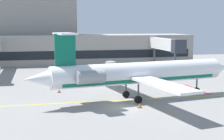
# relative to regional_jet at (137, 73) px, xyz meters

# --- Properties ---
(ground) EXTENTS (120.00, 120.00, 0.11)m
(ground) POSITION_rel_regional_jet_xyz_m (-2.71, -3.42, -3.40)
(ground) COLOR gray
(terminal_building) EXTENTS (68.67, 13.82, 19.00)m
(terminal_building) POSITION_rel_regional_jet_xyz_m (-12.54, 43.96, 3.58)
(terminal_building) COLOR gray
(terminal_building) RESTS_ON ground
(jet_bridge_west) EXTENTS (2.40, 16.18, 6.42)m
(jet_bridge_west) POSITION_rel_regional_jet_xyz_m (14.89, 27.79, 1.67)
(jet_bridge_west) COLOR silver
(jet_bridge_west) RESTS_ON ground
(regional_jet) EXTENTS (27.75, 23.05, 8.38)m
(regional_jet) POSITION_rel_regional_jet_xyz_m (0.00, 0.00, 0.00)
(regional_jet) COLOR white
(regional_jet) RESTS_ON ground
(baggage_tug) EXTENTS (3.31, 4.09, 1.91)m
(baggage_tug) POSITION_rel_regional_jet_xyz_m (2.91, 26.33, -2.47)
(baggage_tug) COLOR silver
(baggage_tug) RESTS_ON ground
(pushback_tractor) EXTENTS (3.56, 3.12, 1.96)m
(pushback_tractor) POSITION_rel_regional_jet_xyz_m (15.15, 18.00, -2.46)
(pushback_tractor) COLOR #1E4CB2
(pushback_tractor) RESTS_ON ground
(safety_cone_alpha) EXTENTS (0.47, 0.47, 0.55)m
(safety_cone_alpha) POSITION_rel_regional_jet_xyz_m (-9.06, 6.83, -3.11)
(safety_cone_alpha) COLOR orange
(safety_cone_alpha) RESTS_ON ground
(safety_cone_bravo) EXTENTS (0.47, 0.47, 0.55)m
(safety_cone_bravo) POSITION_rel_regional_jet_xyz_m (-0.79, -3.85, -3.11)
(safety_cone_bravo) COLOR orange
(safety_cone_bravo) RESTS_ON ground
(safety_cone_charlie) EXTENTS (0.47, 0.47, 0.55)m
(safety_cone_charlie) POSITION_rel_regional_jet_xyz_m (8.27, 4.78, -3.11)
(safety_cone_charlie) COLOR orange
(safety_cone_charlie) RESTS_ON ground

